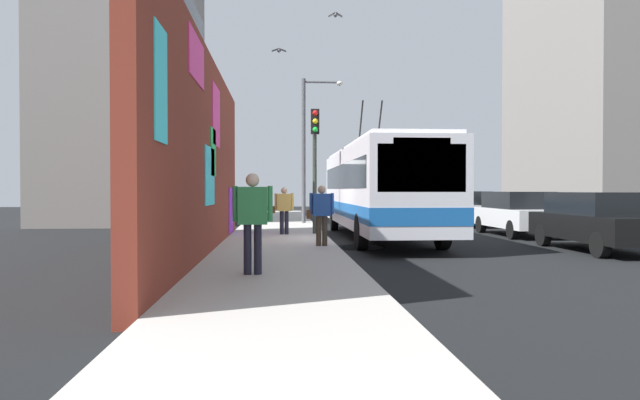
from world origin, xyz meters
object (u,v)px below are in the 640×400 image
parked_car_silver (465,207)px  pedestrian_near_wall (253,214)px  city_bus (378,187)px  traffic_light (315,150)px  pedestrian_midblock (284,207)px  parked_car_black (600,220)px  pedestrian_at_curb (321,211)px  parked_car_white (518,212)px  street_lamp (308,140)px

parked_car_silver → pedestrian_near_wall: (-15.87, 9.03, 0.38)m
city_bus → traffic_light: (0.09, 2.15, 1.27)m
parked_car_silver → pedestrian_midblock: 10.69m
parked_car_silver → pedestrian_midblock: pedestrian_midblock is taller
parked_car_black → pedestrian_at_curb: pedestrian_at_curb is taller
parked_car_white → pedestrian_midblock: (-0.74, 8.41, 0.23)m
parked_car_black → pedestrian_at_curb: 7.46m
city_bus → street_lamp: size_ratio=1.88×
street_lamp → pedestrian_at_curb: bearing=178.9°
pedestrian_near_wall → traffic_light: bearing=-10.1°
pedestrian_near_wall → traffic_light: 9.74m
parked_car_white → traffic_light: traffic_light is taller
pedestrian_at_curb → traffic_light: size_ratio=0.38×
pedestrian_near_wall → traffic_light: size_ratio=0.42×
parked_car_white → pedestrian_at_curb: bearing=123.2°
street_lamp → traffic_light: bearing=179.0°
street_lamp → pedestrian_near_wall: bearing=173.6°
city_bus → street_lamp: bearing=16.9°
city_bus → parked_car_silver: bearing=-38.5°
street_lamp → parked_car_silver: bearing=-91.4°
pedestrian_midblock → street_lamp: bearing=-9.8°
parked_car_white → parked_car_silver: 5.86m
parked_car_black → traffic_light: 9.01m
pedestrian_midblock → city_bus: bearing=-88.8°
parked_car_white → pedestrian_at_curb: size_ratio=2.85×
pedestrian_near_wall → city_bus: bearing=-22.3°
pedestrian_near_wall → pedestrian_midblock: size_ratio=1.13×
parked_car_silver → traffic_light: size_ratio=1.12×
pedestrian_midblock → parked_car_silver: bearing=-51.8°
parked_car_black → pedestrian_midblock: 9.58m
parked_car_black → pedestrian_near_wall: (-4.68, 9.03, 0.38)m
pedestrian_at_curb → street_lamp: street_lamp is taller
parked_car_black → traffic_light: (4.74, 7.35, 2.17)m
traffic_light → pedestrian_at_curb: bearing=178.8°
city_bus → traffic_light: size_ratio=2.89×
pedestrian_midblock → parked_car_black: bearing=-118.6°
parked_car_black → parked_car_white: size_ratio=1.00×
street_lamp → city_bus: bearing=-163.1°
city_bus → pedestrian_midblock: bearing=91.2°
pedestrian_at_curb → pedestrian_midblock: bearing=13.1°
parked_car_black → pedestrian_midblock: pedestrian_midblock is taller
city_bus → traffic_light: bearing=87.6°
city_bus → pedestrian_midblock: city_bus is taller
pedestrian_at_curb → street_lamp: bearing=-1.1°
pedestrian_near_wall → street_lamp: 16.38m
parked_car_black → city_bus: bearing=48.2°
parked_car_white → parked_car_silver: same height
traffic_light → street_lamp: (6.63, -0.11, 0.91)m
city_bus → parked_car_white: 5.32m
pedestrian_midblock → street_lamp: (6.78, -1.17, 2.86)m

